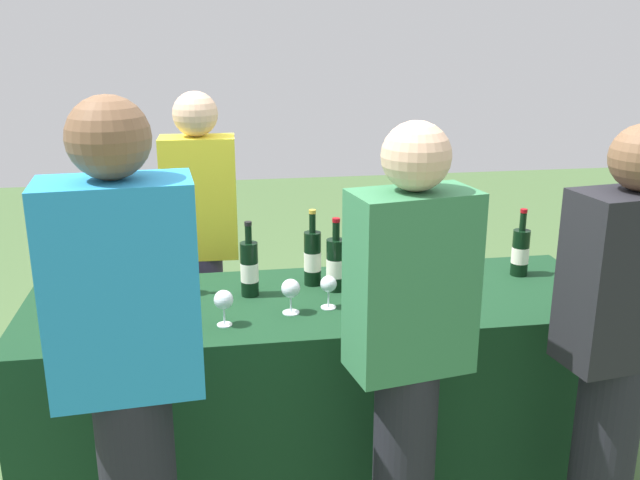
% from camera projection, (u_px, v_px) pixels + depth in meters
% --- Properties ---
extents(ground_plane, '(12.00, 12.00, 0.00)m').
position_uv_depth(ground_plane, '(320.00, 466.00, 3.10)').
color(ground_plane, '#476638').
extents(tasting_table, '(2.37, 0.77, 0.79)m').
position_uv_depth(tasting_table, '(320.00, 386.00, 2.99)').
color(tasting_table, '#14381E').
rests_on(tasting_table, ground_plane).
extents(wine_bottle_0, '(0.07, 0.07, 0.31)m').
position_uv_depth(wine_bottle_0, '(130.00, 271.00, 2.86)').
color(wine_bottle_0, black).
rests_on(wine_bottle_0, tasting_table).
extents(wine_bottle_1, '(0.07, 0.07, 0.31)m').
position_uv_depth(wine_bottle_1, '(169.00, 269.00, 2.88)').
color(wine_bottle_1, black).
rests_on(wine_bottle_1, tasting_table).
extents(wine_bottle_2, '(0.07, 0.07, 0.31)m').
position_uv_depth(wine_bottle_2, '(249.00, 268.00, 2.87)').
color(wine_bottle_2, black).
rests_on(wine_bottle_2, tasting_table).
extents(wine_bottle_3, '(0.07, 0.07, 0.33)m').
position_uv_depth(wine_bottle_3, '(313.00, 257.00, 2.99)').
color(wine_bottle_3, black).
rests_on(wine_bottle_3, tasting_table).
extents(wine_bottle_4, '(0.08, 0.08, 0.31)m').
position_uv_depth(wine_bottle_4, '(336.00, 264.00, 2.93)').
color(wine_bottle_4, black).
rests_on(wine_bottle_4, tasting_table).
extents(wine_bottle_5, '(0.08, 0.08, 0.30)m').
position_uv_depth(wine_bottle_5, '(520.00, 252.00, 3.11)').
color(wine_bottle_5, black).
rests_on(wine_bottle_5, tasting_table).
extents(wine_glass_0, '(0.07, 0.07, 0.14)m').
position_uv_depth(wine_glass_0, '(95.00, 295.00, 2.63)').
color(wine_glass_0, silver).
rests_on(wine_glass_0, tasting_table).
extents(wine_glass_1, '(0.07, 0.07, 0.14)m').
position_uv_depth(wine_glass_1, '(159.00, 303.00, 2.57)').
color(wine_glass_1, silver).
rests_on(wine_glass_1, tasting_table).
extents(wine_glass_2, '(0.07, 0.07, 0.14)m').
position_uv_depth(wine_glass_2, '(224.00, 301.00, 2.59)').
color(wine_glass_2, silver).
rests_on(wine_glass_2, tasting_table).
extents(wine_glass_3, '(0.07, 0.07, 0.14)m').
position_uv_depth(wine_glass_3, '(291.00, 290.00, 2.70)').
color(wine_glass_3, silver).
rests_on(wine_glass_3, tasting_table).
extents(wine_glass_4, '(0.06, 0.06, 0.13)m').
position_uv_depth(wine_glass_4, '(329.00, 285.00, 2.75)').
color(wine_glass_4, silver).
rests_on(wine_glass_4, tasting_table).
extents(ice_bucket, '(0.23, 0.23, 0.21)m').
position_uv_depth(ice_bucket, '(128.00, 288.00, 2.69)').
color(ice_bucket, silver).
rests_on(ice_bucket, tasting_table).
extents(server_pouring, '(0.36, 0.21, 1.57)m').
position_uv_depth(server_pouring, '(202.00, 238.00, 3.43)').
color(server_pouring, '#3F3351').
rests_on(server_pouring, ground_plane).
extents(guest_0, '(0.44, 0.26, 1.69)m').
position_uv_depth(guest_0, '(129.00, 365.00, 2.05)').
color(guest_0, black).
rests_on(guest_0, ground_plane).
extents(guest_1, '(0.42, 0.28, 1.60)m').
position_uv_depth(guest_1, '(408.00, 346.00, 2.28)').
color(guest_1, black).
rests_on(guest_1, ground_plane).
extents(guest_2, '(0.42, 0.27, 1.58)m').
position_uv_depth(guest_2, '(618.00, 341.00, 2.36)').
color(guest_2, black).
rests_on(guest_2, ground_plane).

